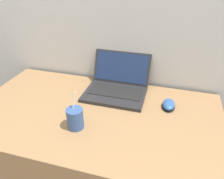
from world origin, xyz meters
name	(u,v)px	position (x,y,z in m)	size (l,w,h in m)	color
desk	(96,161)	(0.00, 0.36, 0.37)	(1.30, 0.72, 0.73)	#936D47
laptop	(117,85)	(0.06, 0.59, 0.77)	(0.35, 0.33, 0.20)	#232326
drink_cup	(75,118)	(-0.04, 0.23, 0.79)	(0.08, 0.08, 0.19)	#33518C
computer_mouse	(169,105)	(0.37, 0.51, 0.75)	(0.07, 0.11, 0.04)	black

